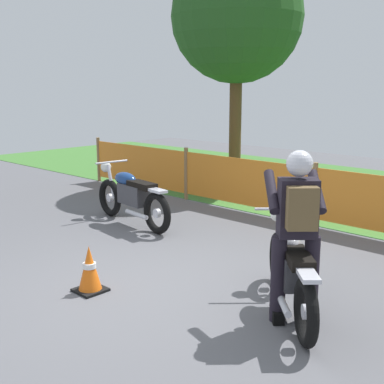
% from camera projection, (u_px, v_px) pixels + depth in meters
% --- Properties ---
extents(ground, '(24.00, 24.00, 0.02)m').
position_uv_depth(ground, '(153.00, 286.00, 5.97)').
color(ground, '#5B5B60').
extents(barrier_fence, '(11.71, 0.08, 1.05)m').
position_uv_depth(barrier_fence, '(314.00, 194.00, 8.39)').
color(barrier_fence, olive).
rests_on(barrier_fence, ground).
extents(tree_leftmost, '(2.93, 2.93, 5.22)m').
position_uv_depth(tree_leftmost, '(237.00, 17.00, 11.37)').
color(tree_leftmost, brown).
rests_on(tree_leftmost, ground).
extents(motorcycle_lead, '(1.48, 1.52, 0.95)m').
position_uv_depth(motorcycle_lead, '(290.00, 268.00, 5.21)').
color(motorcycle_lead, black).
rests_on(motorcycle_lead, ground).
extents(motorcycle_trailing, '(2.09, 0.65, 0.99)m').
position_uv_depth(motorcycle_trailing, '(131.00, 196.00, 8.51)').
color(motorcycle_trailing, black).
rests_on(motorcycle_trailing, ground).
extents(rider_lead, '(0.76, 0.77, 1.69)m').
position_uv_depth(rider_lead, '(297.00, 227.00, 4.89)').
color(rider_lead, black).
rests_on(rider_lead, ground).
extents(traffic_cone, '(0.32, 0.32, 0.53)m').
position_uv_depth(traffic_cone, '(90.00, 269.00, 5.75)').
color(traffic_cone, black).
rests_on(traffic_cone, ground).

